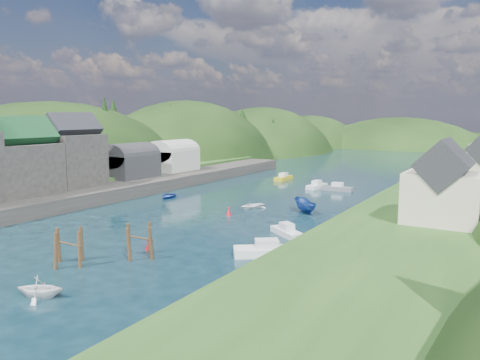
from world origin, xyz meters
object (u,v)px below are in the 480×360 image
Objects in this scene: piling_cluster_far at (140,244)px; channel_buoy_far at (229,212)px; piling_cluster_near at (69,250)px; channel_buoy_near at (148,245)px.

channel_buoy_far is at bearing 97.98° from piling_cluster_far.
piling_cluster_far is at bearing 51.92° from piling_cluster_near.
piling_cluster_near is 3.39× the size of channel_buoy_far.
channel_buoy_far is (1.05, 24.37, -0.82)m from piling_cluster_near.
piling_cluster_near reaches higher than piling_cluster_far.
channel_buoy_far is at bearing 87.54° from piling_cluster_near.
piling_cluster_near is at bearing -112.19° from channel_buoy_near.
piling_cluster_far is 2.48m from channel_buoy_near.
piling_cluster_far reaches higher than channel_buoy_far.
channel_buoy_near is at bearing 67.81° from piling_cluster_near.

